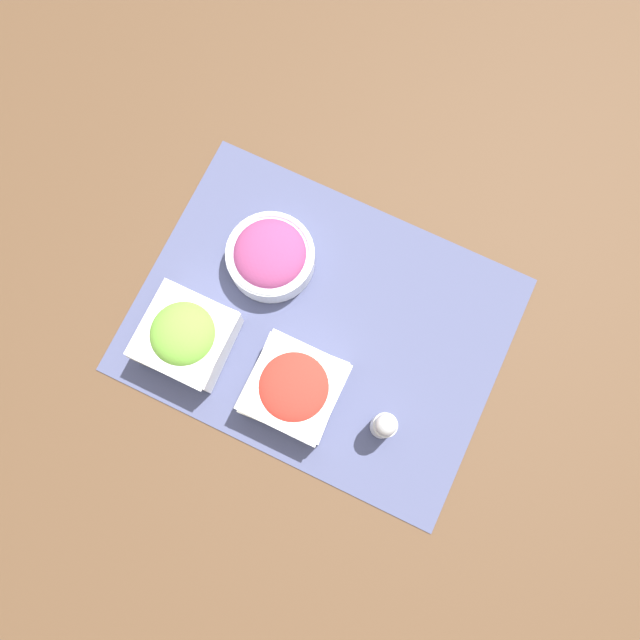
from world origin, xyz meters
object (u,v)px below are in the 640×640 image
pepper_shaker (384,426)px  onion_bowl (270,256)px  tomato_bowl (294,388)px  lettuce_bowl (186,337)px

pepper_shaker → onion_bowl: bearing=-31.5°
tomato_bowl → pepper_shaker: 0.14m
onion_bowl → tomato_bowl: 0.21m
onion_bowl → lettuce_bowl: 0.18m
tomato_bowl → pepper_shaker: pepper_shaker is taller
onion_bowl → tomato_bowl: (-0.12, 0.17, 0.00)m
onion_bowl → tomato_bowl: bearing=126.1°
lettuce_bowl → pepper_shaker: size_ratio=1.54×
lettuce_bowl → pepper_shaker: (-0.32, -0.01, -0.00)m
onion_bowl → lettuce_bowl: lettuce_bowl is taller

